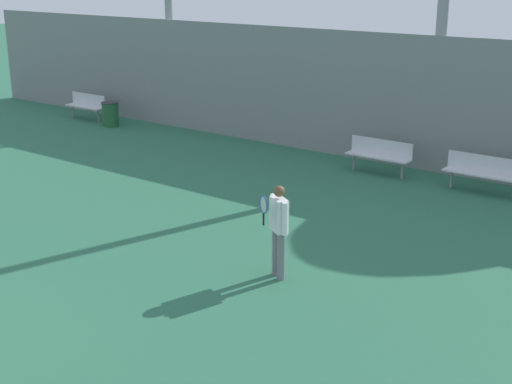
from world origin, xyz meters
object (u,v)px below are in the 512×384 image
tennis_player (278,226)px  bench_by_gate (380,153)px  bench_courtside_far (485,170)px  trash_bin (110,114)px  bench_courtside_near (87,104)px

tennis_player → bench_by_gate: 7.02m
bench_courtside_far → bench_by_gate: same height
bench_by_gate → trash_bin: (-9.84, -0.27, -0.15)m
trash_bin → bench_by_gate: bearing=1.5°
tennis_player → trash_bin: (-11.45, 6.55, -0.53)m
bench_courtside_far → bench_courtside_near: bearing=-180.0°
trash_bin → bench_courtside_far: bearing=1.2°
bench_courtside_near → trash_bin: (1.48, -0.27, -0.15)m
bench_courtside_near → bench_courtside_far: same height
bench_courtside_far → tennis_player: bearing=-99.3°
tennis_player → bench_by_gate: size_ratio=0.95×
tennis_player → bench_courtside_far: 6.92m
bench_courtside_near → trash_bin: size_ratio=2.06×
tennis_player → bench_by_gate: bearing=134.7°
bench_by_gate → tennis_player: bearing=-76.6°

